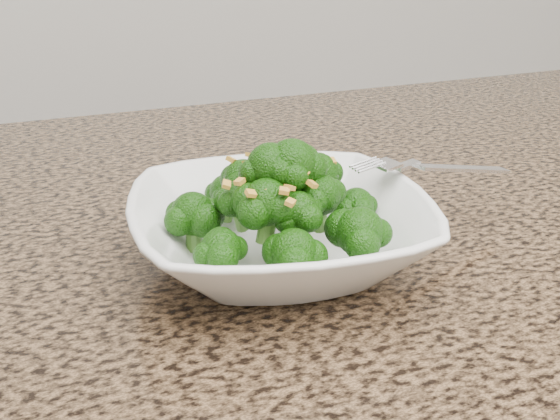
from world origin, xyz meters
name	(u,v)px	position (x,y,z in m)	size (l,w,h in m)	color
granite_counter	(329,242)	(0.00, 0.30, 0.89)	(1.64, 1.04, 0.03)	brown
bowl	(280,231)	(-0.07, 0.25, 0.93)	(0.25, 0.25, 0.06)	white
broccoli_pile	(280,157)	(-0.07, 0.25, 1.00)	(0.22, 0.22, 0.07)	#174F09
garlic_topping	(280,111)	(-0.07, 0.25, 1.03)	(0.13, 0.13, 0.01)	gold
fork	(411,165)	(0.06, 0.26, 0.97)	(0.20, 0.03, 0.01)	silver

